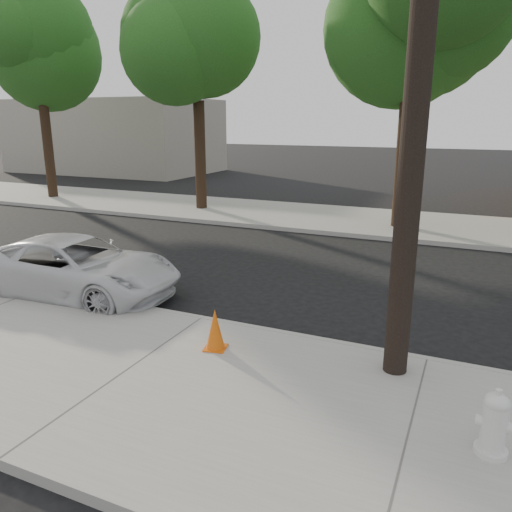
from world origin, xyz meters
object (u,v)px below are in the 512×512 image
object	(u,v)px
fire_hydrant	(494,425)
traffic_cone	(215,330)
police_cruiser	(76,267)
utility_pole	(422,36)

from	to	relation	value
fire_hydrant	traffic_cone	distance (m)	4.16
police_cruiser	utility_pole	bearing A→B (deg)	-101.41
utility_pole	traffic_cone	bearing A→B (deg)	-170.80
traffic_cone	utility_pole	bearing A→B (deg)	9.20
utility_pole	fire_hydrant	distance (m)	4.63
utility_pole	fire_hydrant	size ratio (longest dim) A/B	12.21
police_cruiser	traffic_cone	distance (m)	4.35
utility_pole	traffic_cone	xyz separation A→B (m)	(-2.75, -0.44, -4.22)
utility_pole	traffic_cone	distance (m)	5.06
utility_pole	police_cruiser	size ratio (longest dim) A/B	1.96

